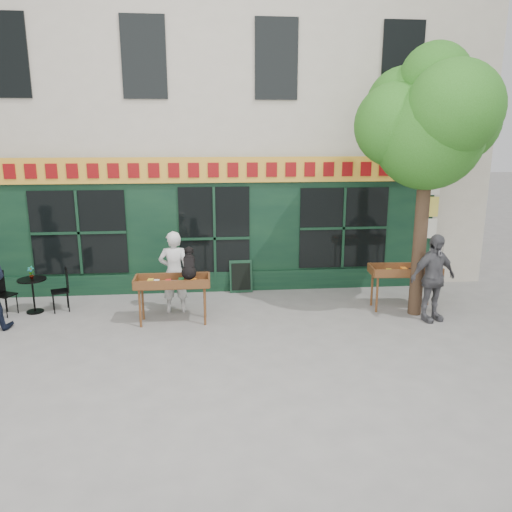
# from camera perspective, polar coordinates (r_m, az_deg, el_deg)

# --- Properties ---
(ground) EXTENTS (80.00, 80.00, 0.00)m
(ground) POSITION_cam_1_polar(r_m,az_deg,el_deg) (10.36, -4.39, -7.92)
(ground) COLOR slate
(ground) RESTS_ON ground
(building) EXTENTS (14.00, 7.26, 10.00)m
(building) POSITION_cam_1_polar(r_m,az_deg,el_deg) (15.64, -5.25, 17.94)
(building) COLOR beige
(building) RESTS_ON ground
(street_tree) EXTENTS (3.05, 2.90, 5.60)m
(street_tree) POSITION_cam_1_polar(r_m,az_deg,el_deg) (10.95, 19.28, 14.53)
(street_tree) COLOR #382619
(street_tree) RESTS_ON ground
(book_cart_center) EXTENTS (1.50, 0.62, 0.99)m
(book_cart_center) POSITION_cam_1_polar(r_m,az_deg,el_deg) (10.38, -9.52, -3.22)
(book_cart_center) COLOR brown
(book_cart_center) RESTS_ON ground
(dog) EXTENTS (0.34, 0.60, 0.60)m
(dog) POSITION_cam_1_polar(r_m,az_deg,el_deg) (10.18, -7.68, -0.74)
(dog) COLOR black
(dog) RESTS_ON book_cart_center
(woman) EXTENTS (0.66, 0.43, 1.81)m
(woman) POSITION_cam_1_polar(r_m,az_deg,el_deg) (10.98, -9.32, -1.82)
(woman) COLOR silver
(woman) RESTS_ON ground
(book_cart_right) EXTENTS (1.54, 0.72, 0.99)m
(book_cart_right) POSITION_cam_1_polar(r_m,az_deg,el_deg) (11.53, 16.62, -1.89)
(book_cart_right) COLOR brown
(book_cart_right) RESTS_ON ground
(man_right) EXTENTS (1.16, 0.73, 1.85)m
(man_right) POSITION_cam_1_polar(r_m,az_deg,el_deg) (10.96, 19.56, -2.37)
(man_right) COLOR #505054
(man_right) RESTS_ON ground
(bistro_table) EXTENTS (0.60, 0.60, 0.76)m
(bistro_table) POSITION_cam_1_polar(r_m,az_deg,el_deg) (11.92, -24.16, -3.43)
(bistro_table) COLOR black
(bistro_table) RESTS_ON ground
(bistro_chair_left) EXTENTS (0.48, 0.48, 0.95)m
(bistro_chair_left) POSITION_cam_1_polar(r_m,az_deg,el_deg) (12.08, -27.09, -3.46)
(bistro_chair_left) COLOR black
(bistro_chair_left) RESTS_ON ground
(bistro_chair_right) EXTENTS (0.47, 0.46, 0.95)m
(bistro_chair_right) POSITION_cam_1_polar(r_m,az_deg,el_deg) (11.80, -21.13, -3.23)
(bistro_chair_right) COLOR black
(bistro_chair_right) RESTS_ON ground
(potted_plant) EXTENTS (0.17, 0.13, 0.29)m
(potted_plant) POSITION_cam_1_polar(r_m,az_deg,el_deg) (11.83, -24.33, -1.74)
(potted_plant) COLOR gray
(potted_plant) RESTS_ON bistro_table
(chalkboard) EXTENTS (0.57, 0.21, 0.79)m
(chalkboard) POSITION_cam_1_polar(r_m,az_deg,el_deg) (12.32, -1.73, -2.35)
(chalkboard) COLOR black
(chalkboard) RESTS_ON ground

